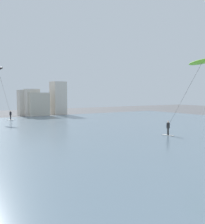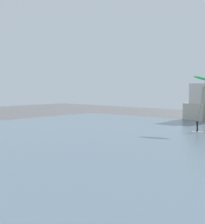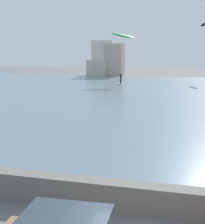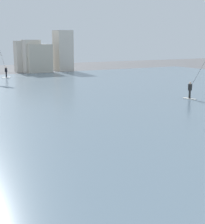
# 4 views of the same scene
# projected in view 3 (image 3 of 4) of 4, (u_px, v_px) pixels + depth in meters

# --- Properties ---
(seawall_barrier) EXTENTS (60.00, 0.70, 0.98)m
(seawall_barrier) POSITION_uv_depth(u_px,v_px,m) (151.00, 199.00, 11.78)
(seawall_barrier) COLOR #66635E
(seawall_barrier) RESTS_ON ground
(water_bay) EXTENTS (84.00, 52.00, 0.10)m
(water_bay) POSITION_uv_depth(u_px,v_px,m) (181.00, 98.00, 37.20)
(water_bay) COLOR slate
(water_bay) RESTS_ON ground
(far_shore_buildings) EXTENTS (37.00, 5.73, 7.48)m
(far_shore_buildings) POSITION_uv_depth(u_px,v_px,m) (190.00, 61.00, 63.27)
(far_shore_buildings) COLOR beige
(far_shore_buildings) RESTS_ON ground
(kitesurfer_green) EXTENTS (3.99, 4.18, 7.80)m
(kitesurfer_green) POSITION_uv_depth(u_px,v_px,m) (123.00, 38.00, 52.58)
(kitesurfer_green) COLOR silver
(kitesurfer_green) RESTS_ON water_bay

